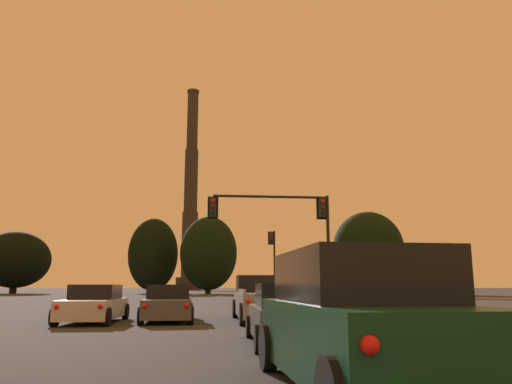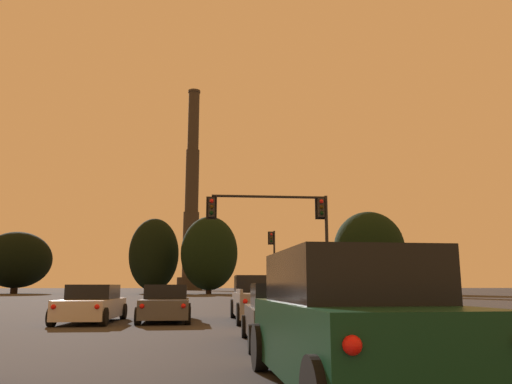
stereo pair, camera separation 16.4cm
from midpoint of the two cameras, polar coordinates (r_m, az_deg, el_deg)
name	(u,v)px [view 1 (the left image)]	position (r m, az deg, el deg)	size (l,w,h in m)	color
sedan_left_lane_front	(95,305)	(20.61, -18.20, -12.13)	(2.04, 4.73, 1.43)	silver
hatchback_right_lane_second	(290,316)	(12.32, 3.47, -13.98)	(2.00, 4.14, 1.44)	#4C4F54
sedan_center_lane_front	(168,304)	(20.64, -10.22, -12.48)	(2.14, 4.76, 1.43)	#4C4F54
suv_right_lane_third	(360,323)	(7.02, 11.12, -14.44)	(2.28, 4.97, 1.86)	#0F3823
pickup_truck_right_lane_front	(262,300)	(20.58, 0.48, -12.27)	(2.19, 5.51, 1.82)	gray
traffic_light_overhead_right	(288,221)	(27.28, 3.52, -3.33)	(6.79, 0.50, 6.29)	black
traffic_light_far_right	(273,255)	(47.37, 1.87, -7.18)	(0.78, 0.50, 6.51)	black
smokestack	(190,209)	(158.93, -7.54, -1.90)	(7.89, 7.89, 64.79)	#2B2722
treeline_far_right	(209,253)	(87.33, -5.50, -6.97)	(9.82, 8.83, 13.29)	black
treeline_right_mid	(368,249)	(90.49, 12.67, -6.39)	(12.40, 11.16, 14.32)	black
treeline_center_right	(153,254)	(92.89, -11.73, -6.99)	(8.91, 8.02, 13.49)	black
treeline_center_left	(16,260)	(100.33, -25.83, -6.98)	(12.19, 10.97, 11.02)	black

